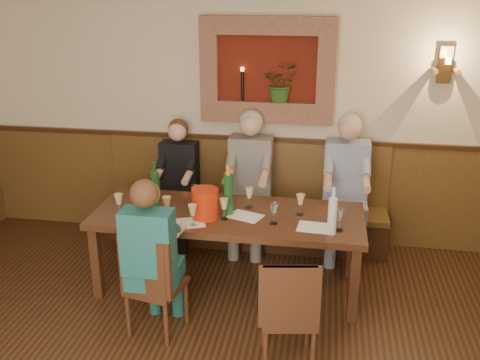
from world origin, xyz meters
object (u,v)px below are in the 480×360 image
(chair_near_right, at_px, (288,332))
(person_bench_right, at_px, (345,199))
(wine_bottle_green_a, at_px, (228,194))
(water_bottle, at_px, (332,215))
(dining_table, at_px, (228,220))
(bench, at_px, (244,214))
(person_bench_mid, at_px, (249,194))
(person_chair_front, at_px, (154,271))
(wine_bottle_green_b, at_px, (155,188))
(chair_near_left, at_px, (156,302))
(person_bench_left, at_px, (178,194))
(spittoon_bucket, at_px, (205,203))

(chair_near_right, height_order, person_bench_right, person_bench_right)
(wine_bottle_green_a, relative_size, water_bottle, 1.15)
(dining_table, xyz_separation_m, bench, (0.00, 0.94, -0.35))
(person_bench_mid, relative_size, person_chair_front, 1.09)
(person_bench_mid, bearing_deg, bench, 121.81)
(person_chair_front, bearing_deg, wine_bottle_green_b, 105.95)
(person_bench_mid, distance_m, person_bench_right, 0.98)
(chair_near_left, bearing_deg, person_bench_right, 58.89)
(person_bench_left, xyz_separation_m, water_bottle, (1.61, -1.11, 0.36))
(chair_near_left, height_order, person_bench_right, person_bench_right)
(spittoon_bucket, distance_m, wine_bottle_green_b, 0.56)
(bench, bearing_deg, water_bottle, -53.07)
(chair_near_left, xyz_separation_m, person_bench_left, (-0.25, 1.60, 0.29))
(chair_near_right, height_order, person_chair_front, person_chair_front)
(wine_bottle_green_a, height_order, water_bottle, wine_bottle_green_a)
(wine_bottle_green_b, bearing_deg, person_bench_right, 23.57)
(dining_table, relative_size, bench, 0.80)
(bench, distance_m, chair_near_left, 1.77)
(wine_bottle_green_a, bearing_deg, spittoon_bucket, -149.48)
(spittoon_bucket, bearing_deg, dining_table, 36.93)
(chair_near_right, distance_m, water_bottle, 1.01)
(person_chair_front, relative_size, wine_bottle_green_b, 3.32)
(bench, height_order, water_bottle, water_bottle)
(person_bench_left, height_order, wine_bottle_green_a, person_bench_left)
(spittoon_bucket, height_order, water_bottle, water_bottle)
(person_bench_left, height_order, person_bench_mid, person_bench_mid)
(chair_near_left, relative_size, person_bench_right, 0.61)
(bench, relative_size, chair_near_right, 3.35)
(person_bench_mid, bearing_deg, person_bench_right, -0.01)
(wine_bottle_green_a, bearing_deg, bench, 90.48)
(dining_table, relative_size, spittoon_bucket, 9.02)
(person_bench_right, height_order, person_chair_front, person_bench_right)
(person_chair_front, distance_m, water_bottle, 1.49)
(chair_near_right, distance_m, person_chair_front, 1.13)
(person_bench_mid, bearing_deg, spittoon_bucket, -104.06)
(chair_near_left, relative_size, water_bottle, 2.28)
(bench, xyz_separation_m, person_chair_front, (-0.44, -1.72, 0.23))
(person_bench_right, xyz_separation_m, water_bottle, (-0.13, -1.11, 0.30))
(wine_bottle_green_a, xyz_separation_m, water_bottle, (0.90, -0.25, -0.03))
(bench, distance_m, person_bench_right, 1.09)
(person_bench_right, bearing_deg, chair_near_right, -102.95)
(chair_near_left, relative_size, person_bench_mid, 0.61)
(person_bench_left, xyz_separation_m, wine_bottle_green_b, (0.01, -0.76, 0.36))
(bench, relative_size, chair_near_left, 3.32)
(dining_table, bearing_deg, water_bottle, -16.47)
(chair_near_right, distance_m, wine_bottle_green_b, 1.81)
(person_bench_left, bearing_deg, wine_bottle_green_b, -89.26)
(chair_near_right, bearing_deg, person_bench_left, 116.72)
(dining_table, height_order, person_bench_left, person_bench_left)
(wine_bottle_green_a, bearing_deg, person_chair_front, -120.92)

